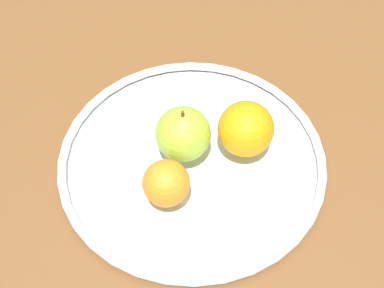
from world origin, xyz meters
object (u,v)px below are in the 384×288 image
(orange_back_right, at_px, (166,183))
(fruit_bowl, at_px, (192,161))
(orange_center, at_px, (246,129))
(apple, at_px, (183,134))

(orange_back_right, bearing_deg, fruit_bowl, -28.84)
(orange_back_right, distance_m, orange_center, 0.13)
(orange_back_right, bearing_deg, apple, -17.00)
(apple, bearing_deg, orange_center, -85.62)
(apple, height_order, orange_center, apple)
(apple, distance_m, orange_back_right, 0.08)
(apple, bearing_deg, fruit_bowl, -134.51)
(fruit_bowl, relative_size, orange_center, 4.83)
(fruit_bowl, xyz_separation_m, orange_back_right, (-0.06, 0.03, 0.04))
(orange_back_right, xyz_separation_m, orange_center, (0.08, -0.11, 0.01))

